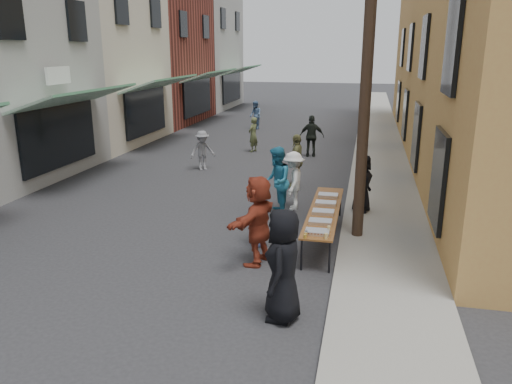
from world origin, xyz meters
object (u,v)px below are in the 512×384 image
at_px(serving_table, 324,211).
at_px(guest_front_c, 277,181).
at_px(guest_front_a, 283,265).
at_px(server, 362,183).
at_px(utility_pole_near, 368,47).
at_px(catering_tray_sausage, 317,232).
at_px(utility_pole_mid, 370,47).
at_px(utility_pole_far, 370,48).

height_order(serving_table, guest_front_c, guest_front_c).
xyz_separation_m(serving_table, guest_front_c, (-1.45, 1.58, 0.24)).
distance_m(guest_front_a, server, 6.10).
xyz_separation_m(utility_pole_near, catering_tray_sausage, (-0.80, -1.86, -3.71)).
bearing_deg(catering_tray_sausage, utility_pole_near, 66.75).
height_order(utility_pole_mid, serving_table, utility_pole_mid).
bearing_deg(serving_table, guest_front_a, -95.16).
relative_size(utility_pole_mid, serving_table, 2.25).
relative_size(utility_pole_near, catering_tray_sausage, 18.00).
xyz_separation_m(utility_pole_far, guest_front_a, (-1.15, -28.08, -3.52)).
height_order(utility_pole_far, guest_front_c, utility_pole_far).
distance_m(utility_pole_far, guest_front_a, 28.32).
bearing_deg(serving_table, server, 68.13).
distance_m(serving_table, guest_front_c, 2.16).
xyz_separation_m(utility_pole_far, serving_table, (-0.80, -24.21, -3.79)).
height_order(utility_pole_mid, catering_tray_sausage, utility_pole_mid).
bearing_deg(guest_front_a, utility_pole_near, 166.46).
distance_m(utility_pole_mid, server, 10.72).
bearing_deg(serving_table, catering_tray_sausage, -90.00).
bearing_deg(utility_pole_far, server, -89.87).
relative_size(utility_pole_far, server, 5.61).
bearing_deg(serving_table, utility_pole_mid, 86.25).
distance_m(catering_tray_sausage, guest_front_a, 2.25).
xyz_separation_m(utility_pole_mid, guest_front_a, (-1.15, -16.08, -3.52)).
relative_size(utility_pole_mid, guest_front_c, 4.70).
relative_size(utility_pole_near, utility_pole_mid, 1.00).
bearing_deg(utility_pole_mid, guest_front_a, -94.09).
height_order(utility_pole_near, server, utility_pole_near).
relative_size(utility_pole_near, guest_front_c, 4.70).
bearing_deg(catering_tray_sausage, guest_front_c, 114.21).
relative_size(serving_table, guest_front_c, 2.09).
relative_size(utility_pole_far, catering_tray_sausage, 18.00).
height_order(utility_pole_near, utility_pole_far, same).
xyz_separation_m(catering_tray_sausage, server, (0.85, 3.77, 0.11)).
relative_size(catering_tray_sausage, guest_front_c, 0.26).
bearing_deg(guest_front_a, serving_table, 177.04).
xyz_separation_m(utility_pole_near, utility_pole_far, (0.00, 24.00, 0.00)).
relative_size(utility_pole_mid, utility_pole_far, 1.00).
bearing_deg(catering_tray_sausage, serving_table, 90.00).
bearing_deg(catering_tray_sausage, server, 77.28).
height_order(utility_pole_far, server, utility_pole_far).
bearing_deg(utility_pole_far, utility_pole_mid, -90.00).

